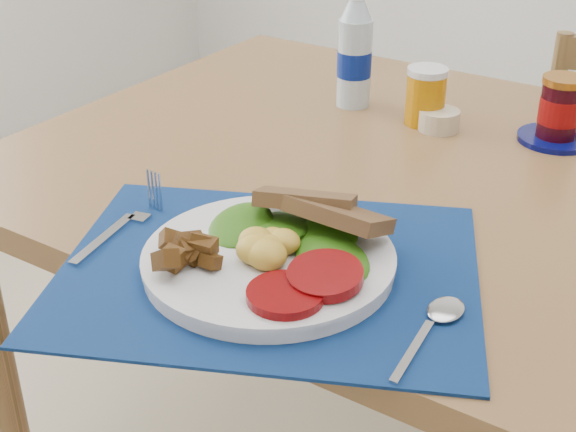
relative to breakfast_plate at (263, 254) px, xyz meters
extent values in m
cube|color=brown|center=(0.13, 0.35, -0.04)|extent=(1.40, 0.90, 0.04)
cylinder|color=brown|center=(-0.51, -0.04, -0.42)|extent=(0.06, 0.06, 0.71)
cylinder|color=brown|center=(-0.51, 0.74, -0.42)|extent=(0.06, 0.06, 0.71)
cylinder|color=brown|center=(-0.03, 1.19, -0.59)|extent=(0.03, 0.03, 0.37)
cylinder|color=brown|center=(0.07, 0.91, -0.59)|extent=(0.03, 0.03, 0.37)
cube|color=black|center=(0.01, 0.00, -0.02)|extent=(0.58, 0.53, 0.00)
cylinder|color=silver|center=(0.01, 0.00, -0.01)|extent=(0.29, 0.29, 0.02)
ellipsoid|color=gold|center=(0.01, 0.00, 0.01)|extent=(0.07, 0.06, 0.03)
cylinder|color=#860406|center=(0.08, -0.04, 0.00)|extent=(0.08, 0.08, 0.01)
ellipsoid|color=#174008|center=(0.02, 0.04, 0.01)|extent=(0.15, 0.09, 0.01)
cube|color=brown|center=(0.03, 0.09, 0.03)|extent=(0.13, 0.09, 0.04)
cube|color=#B2B5BA|center=(-0.20, -0.05, -0.02)|extent=(0.04, 0.13, 0.00)
cube|color=#B2B5BA|center=(-0.20, 0.03, -0.02)|extent=(0.04, 0.07, 0.00)
cube|color=#B2B5BA|center=(0.21, -0.05, -0.02)|extent=(0.02, 0.11, 0.00)
ellipsoid|color=#B2B5BA|center=(0.21, 0.03, -0.02)|extent=(0.04, 0.05, 0.00)
cylinder|color=#ADBFCC|center=(-0.18, 0.53, 0.05)|extent=(0.06, 0.06, 0.15)
cylinder|color=navy|center=(-0.18, 0.53, 0.05)|extent=(0.06, 0.06, 0.04)
cone|color=#ADBFCC|center=(-0.18, 0.53, 0.14)|extent=(0.05, 0.05, 0.04)
cylinder|color=#B86F04|center=(-0.04, 0.52, 0.02)|extent=(0.06, 0.06, 0.09)
cylinder|color=#C5B290|center=(-0.01, 0.51, -0.01)|extent=(0.07, 0.07, 0.03)
cylinder|color=#050950|center=(0.16, 0.56, -0.02)|extent=(0.12, 0.12, 0.01)
cylinder|color=black|center=(0.16, 0.56, 0.03)|extent=(0.06, 0.06, 0.08)
cylinder|color=maroon|center=(0.16, 0.56, 0.03)|extent=(0.06, 0.06, 0.04)
cylinder|color=#A15F1A|center=(0.16, 0.56, 0.08)|extent=(0.07, 0.07, 0.01)
camera|label=1|loc=(0.45, -0.64, 0.47)|focal=50.00mm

